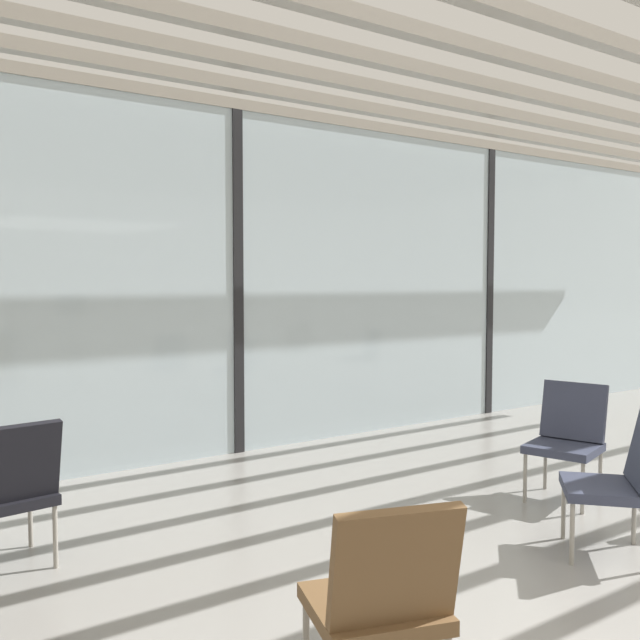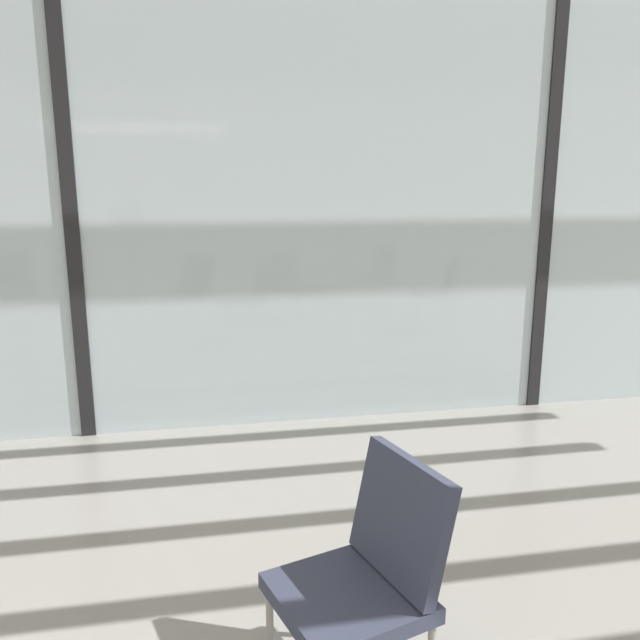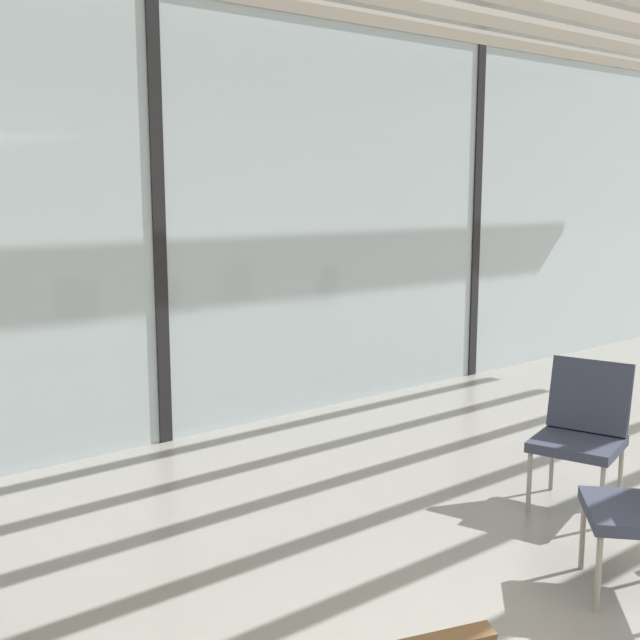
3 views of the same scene
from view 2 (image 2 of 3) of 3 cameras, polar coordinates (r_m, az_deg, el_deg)
name	(u,v)px [view 2 (image 2 of 3)]	position (r m, az deg, el deg)	size (l,w,h in m)	color
glass_curtain_wall	(71,209)	(4.74, -21.24, 9.22)	(14.00, 0.08, 3.26)	silver
window_mullion_1	(71,209)	(4.74, -21.24, 9.22)	(0.10, 0.12, 3.26)	black
window_mullion_2	(544,205)	(5.36, 19.33, 9.67)	(0.10, 0.12, 3.26)	black
parked_airplane	(5,176)	(9.83, -26.19, 11.43)	(11.45, 3.69, 3.69)	silver
lounge_chair_4	(370,567)	(2.44, 4.45, -21.03)	(0.64, 0.62, 0.87)	#33384C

